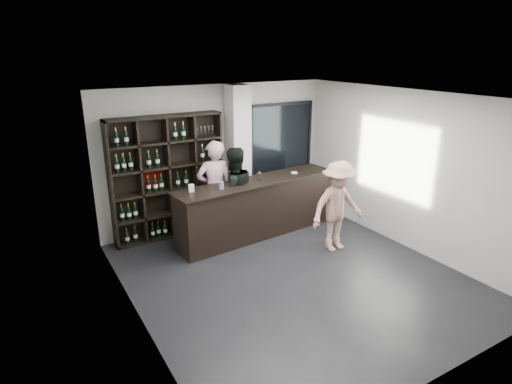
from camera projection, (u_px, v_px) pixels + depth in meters
floor at (292, 275)px, 7.08m from camera, size 5.00×5.50×0.01m
wine_shelf at (168, 178)px, 8.23m from camera, size 2.20×0.35×2.40m
structural_column at (238, 157)px, 8.80m from camera, size 0.40×0.40×2.90m
glass_panel at (281, 150)px, 9.57m from camera, size 1.60×0.08×2.10m
tasting_counter at (258, 208)px, 8.45m from camera, size 3.46×0.71×1.14m
taster_pink at (215, 190)px, 8.25m from camera, size 0.78×0.58×1.94m
taster_black at (234, 193)px, 8.25m from camera, size 0.89×0.69×1.81m
customer at (338, 206)px, 7.75m from camera, size 1.11×0.66×1.69m
wine_glass at (259, 175)px, 8.24m from camera, size 0.10×0.10×0.21m
spit_cup at (221, 185)px, 7.75m from camera, size 0.13×0.13×0.13m
napkin_stack at (294, 173)px, 8.75m from camera, size 0.14×0.14×0.02m
card_stand at (191, 188)px, 7.58m from camera, size 0.10×0.06×0.14m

